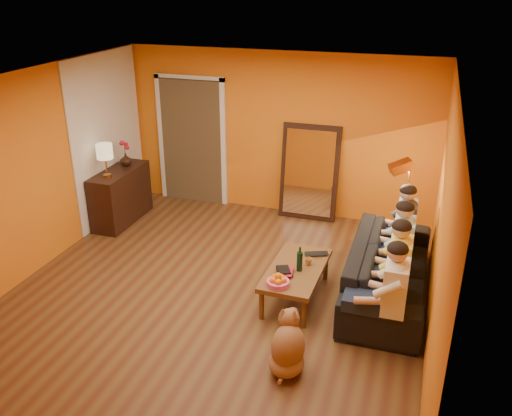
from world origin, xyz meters
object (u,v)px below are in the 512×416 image
(table_lamp, at_px, (106,161))
(person_far_right, at_px, (405,229))
(wine_bottle, at_px, (300,259))
(sofa, at_px, (388,270))
(vase, at_px, (126,160))
(sideboard, at_px, (121,196))
(person_mid_right, at_px, (402,248))
(coffee_table, at_px, (296,283))
(dog, at_px, (288,343))
(floor_lamp, at_px, (405,215))
(person_mid_left, at_px, (399,270))
(laptop, at_px, (317,256))
(person_far_left, at_px, (394,295))
(tumbler, at_px, (308,261))
(mirror_frame, at_px, (309,172))

(table_lamp, bearing_deg, person_far_right, 0.58)
(table_lamp, relative_size, wine_bottle, 1.65)
(table_lamp, distance_m, sofa, 4.35)
(sofa, xyz_separation_m, person_far_right, (0.13, 0.65, 0.27))
(wine_bottle, distance_m, vase, 3.65)
(sideboard, relative_size, person_mid_right, 0.97)
(table_lamp, height_order, sofa, table_lamp)
(coffee_table, distance_m, wine_bottle, 0.37)
(person_mid_right, bearing_deg, sideboard, 169.55)
(person_far_right, bearing_deg, dog, -111.48)
(floor_lamp, xyz_separation_m, dog, (-0.90, -2.59, -0.40))
(person_mid_left, bearing_deg, wine_bottle, -178.29)
(sideboard, relative_size, person_far_right, 0.97)
(sofa, xyz_separation_m, dog, (-0.80, -1.72, -0.02))
(sideboard, height_order, table_lamp, table_lamp)
(laptop, bearing_deg, sideboard, 141.35)
(table_lamp, relative_size, laptop, 1.72)
(person_far_left, distance_m, tumbler, 1.27)
(tumbler, distance_m, vase, 3.65)
(coffee_table, bearing_deg, person_far_right, 44.07)
(dog, distance_m, tumbler, 1.42)
(table_lamp, xyz_separation_m, person_mid_left, (4.37, -1.06, -0.49))
(coffee_table, xyz_separation_m, person_mid_right, (1.18, 0.53, 0.40))
(sofa, relative_size, person_mid_right, 1.90)
(coffee_table, relative_size, dog, 1.89)
(coffee_table, distance_m, person_far_right, 1.65)
(dog, xyz_separation_m, person_far_right, (0.93, 2.37, 0.29))
(sofa, distance_m, person_far_right, 0.72)
(coffee_table, xyz_separation_m, person_mid_left, (1.18, -0.02, 0.40))
(sideboard, height_order, coffee_table, sideboard)
(sofa, xyz_separation_m, person_mid_left, (0.13, -0.45, 0.27))
(sofa, xyz_separation_m, vase, (-4.24, 1.16, 0.61))
(sofa, distance_m, coffee_table, 1.14)
(coffee_table, xyz_separation_m, person_far_left, (1.18, -0.57, 0.40))
(table_lamp, distance_m, wine_bottle, 3.46)
(person_mid_left, bearing_deg, person_far_left, -90.00)
(sofa, bearing_deg, person_far_right, -11.31)
(mirror_frame, xyz_separation_m, person_far_right, (1.58, -1.34, -0.15))
(person_mid_right, bearing_deg, person_mid_left, -90.00)
(mirror_frame, height_order, tumbler, mirror_frame)
(person_mid_left, bearing_deg, person_mid_right, 90.00)
(person_far_right, bearing_deg, table_lamp, -179.42)
(sideboard, distance_m, wine_bottle, 3.53)
(dog, bearing_deg, wine_bottle, 112.26)
(sofa, bearing_deg, coffee_table, 112.45)
(sofa, height_order, floor_lamp, floor_lamp)
(person_far_left, height_order, person_far_right, same)
(vase, bearing_deg, table_lamp, -90.00)
(person_mid_left, bearing_deg, coffee_table, 179.21)
(mirror_frame, xyz_separation_m, floor_lamp, (1.55, -1.12, -0.04))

